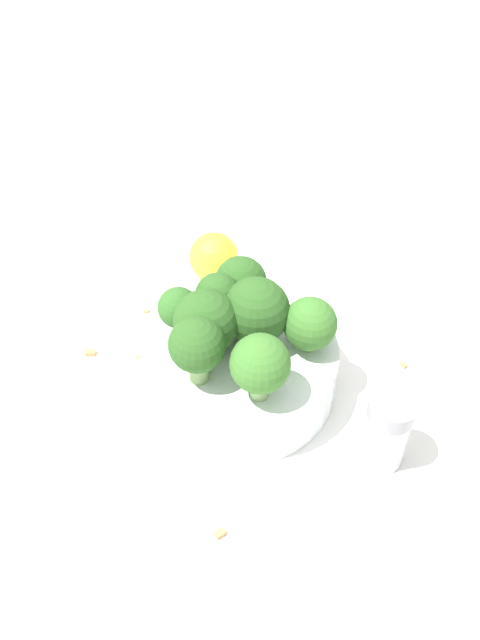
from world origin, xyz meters
TOP-DOWN VIEW (x-y plane):
  - ground_plane at (0.00, 0.00)m, footprint 3.00×3.00m
  - bowl at (0.00, 0.00)m, footprint 0.17×0.17m
  - broccoli_floret_0 at (-0.05, 0.01)m, footprint 0.04×0.04m
  - broccoli_floret_1 at (0.01, 0.01)m, footprint 0.06×0.06m
  - broccoli_floret_2 at (-0.02, 0.02)m, footprint 0.04×0.04m
  - broccoli_floret_3 at (0.06, 0.00)m, footprint 0.05×0.05m
  - broccoli_floret_4 at (-0.03, -0.04)m, footprint 0.05×0.05m
  - broccoli_floret_5 at (0.02, -0.05)m, footprint 0.05×0.05m
  - broccoli_floret_6 at (-0.03, -0.01)m, footprint 0.05×0.05m
  - broccoli_floret_7 at (0.00, 0.05)m, footprint 0.05×0.05m
  - pepper_shaker at (0.12, -0.07)m, footprint 0.04×0.04m
  - lemon_wedge at (-0.03, 0.16)m, footprint 0.05×0.05m
  - almond_crumb_0 at (-0.10, 0.03)m, footprint 0.01×0.00m
  - almond_crumb_1 at (-0.01, -0.14)m, footprint 0.01×0.01m
  - almond_crumb_2 at (0.15, 0.03)m, footprint 0.01×0.01m
  - almond_crumb_3 at (-0.14, 0.04)m, footprint 0.01×0.01m
  - almond_crumb_4 at (-0.10, 0.10)m, footprint 0.01×0.01m

SIDE VIEW (x-z plane):
  - ground_plane at x=0.00m, z-range 0.00..0.00m
  - almond_crumb_0 at x=-0.10m, z-range 0.00..0.01m
  - almond_crumb_4 at x=-0.10m, z-range 0.00..0.01m
  - almond_crumb_2 at x=0.15m, z-range 0.00..0.01m
  - almond_crumb_1 at x=-0.01m, z-range 0.00..0.01m
  - almond_crumb_3 at x=-0.14m, z-range 0.00..0.01m
  - bowl at x=0.00m, z-range 0.00..0.05m
  - lemon_wedge at x=-0.03m, z-range 0.00..0.05m
  - pepper_shaker at x=0.12m, z-range 0.00..0.07m
  - broccoli_floret_3 at x=0.06m, z-range 0.06..0.11m
  - broccoli_floret_7 at x=0.00m, z-range 0.06..0.11m
  - broccoli_floret_0 at x=-0.05m, z-range 0.06..0.11m
  - broccoli_floret_1 at x=0.01m, z-range 0.06..0.12m
  - broccoli_floret_6 at x=-0.03m, z-range 0.06..0.12m
  - broccoli_floret_2 at x=-0.02m, z-range 0.06..0.12m
  - broccoli_floret_5 at x=0.02m, z-range 0.06..0.12m
  - broccoli_floret_4 at x=-0.03m, z-range 0.06..0.12m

